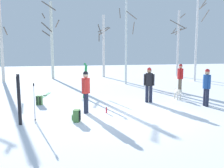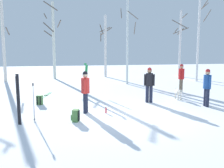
{
  "view_description": "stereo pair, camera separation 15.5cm",
  "coord_description": "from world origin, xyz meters",
  "px_view_note": "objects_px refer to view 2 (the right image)",
  "views": [
    {
      "loc": [
        -2.82,
        -9.45,
        2.6
      ],
      "look_at": [
        -0.45,
        1.73,
        1.0
      ],
      "focal_mm": 40.31,
      "sensor_mm": 36.0,
      "label": 1
    },
    {
      "loc": [
        -2.67,
        -9.48,
        2.6
      ],
      "look_at": [
        -0.45,
        1.73,
        1.0
      ],
      "focal_mm": 40.31,
      "sensor_mm": 36.0,
      "label": 2
    }
  ],
  "objects_px": {
    "ski_poles_0": "(34,101)",
    "backpack_2": "(40,100)",
    "birch_tree_1": "(3,40)",
    "birch_tree_4": "(128,38)",
    "person_2": "(85,89)",
    "birch_tree_5": "(199,36)",
    "water_bottle_0": "(106,110)",
    "birch_tree_2": "(53,39)",
    "backpack_1": "(76,116)",
    "person_0": "(149,83)",
    "birch_tree_3": "(105,45)",
    "dog": "(179,92)",
    "ski_pair_lying_0": "(46,95)",
    "person_3": "(181,76)",
    "birch_tree_6": "(180,42)",
    "ski_pair_planted_0": "(18,100)",
    "ski_pair_planted_1": "(86,81)",
    "person_1": "(207,85)"
  },
  "relations": [
    {
      "from": "ski_pair_planted_1",
      "to": "person_0",
      "type": "bearing_deg",
      "value": -30.36
    },
    {
      "from": "birch_tree_2",
      "to": "birch_tree_3",
      "type": "relative_size",
      "value": 1.16
    },
    {
      "from": "birch_tree_3",
      "to": "birch_tree_6",
      "type": "relative_size",
      "value": 0.92
    },
    {
      "from": "ski_poles_0",
      "to": "birch_tree_2",
      "type": "distance_m",
      "value": 13.62
    },
    {
      "from": "birch_tree_3",
      "to": "birch_tree_5",
      "type": "height_order",
      "value": "birch_tree_5"
    },
    {
      "from": "person_0",
      "to": "birch_tree_1",
      "type": "bearing_deg",
      "value": 131.61
    },
    {
      "from": "backpack_2",
      "to": "birch_tree_3",
      "type": "relative_size",
      "value": 0.08
    },
    {
      "from": "person_2",
      "to": "water_bottle_0",
      "type": "height_order",
      "value": "person_2"
    },
    {
      "from": "person_3",
      "to": "birch_tree_4",
      "type": "xyz_separation_m",
      "value": [
        -2.2,
        4.26,
        2.43
      ]
    },
    {
      "from": "ski_pair_lying_0",
      "to": "backpack_2",
      "type": "bearing_deg",
      "value": -93.44
    },
    {
      "from": "person_3",
      "to": "birch_tree_3",
      "type": "xyz_separation_m",
      "value": [
        -2.97,
        9.44,
        1.97
      ]
    },
    {
      "from": "birch_tree_4",
      "to": "birch_tree_5",
      "type": "xyz_separation_m",
      "value": [
        5.94,
        0.44,
        0.23
      ]
    },
    {
      "from": "person_2",
      "to": "backpack_1",
      "type": "distance_m",
      "value": 1.49
    },
    {
      "from": "birch_tree_3",
      "to": "birch_tree_4",
      "type": "distance_m",
      "value": 5.26
    },
    {
      "from": "person_1",
      "to": "water_bottle_0",
      "type": "height_order",
      "value": "person_1"
    },
    {
      "from": "water_bottle_0",
      "to": "birch_tree_6",
      "type": "height_order",
      "value": "birch_tree_6"
    },
    {
      "from": "ski_pair_planted_1",
      "to": "ski_poles_0",
      "type": "xyz_separation_m",
      "value": [
        -2.23,
        -4.01,
        -0.18
      ]
    },
    {
      "from": "birch_tree_4",
      "to": "birch_tree_5",
      "type": "relative_size",
      "value": 0.95
    },
    {
      "from": "person_3",
      "to": "backpack_2",
      "type": "height_order",
      "value": "person_3"
    },
    {
      "from": "person_3",
      "to": "backpack_2",
      "type": "distance_m",
      "value": 8.24
    },
    {
      "from": "ski_pair_lying_0",
      "to": "birch_tree_1",
      "type": "height_order",
      "value": "birch_tree_1"
    },
    {
      "from": "ski_pair_planted_1",
      "to": "backpack_1",
      "type": "distance_m",
      "value": 4.45
    },
    {
      "from": "water_bottle_0",
      "to": "birch_tree_2",
      "type": "relative_size",
      "value": 0.04
    },
    {
      "from": "ski_pair_planted_0",
      "to": "ski_pair_lying_0",
      "type": "xyz_separation_m",
      "value": [
        0.56,
        5.52,
        -0.87
      ]
    },
    {
      "from": "person_2",
      "to": "person_3",
      "type": "height_order",
      "value": "same"
    },
    {
      "from": "person_2",
      "to": "birch_tree_5",
      "type": "bearing_deg",
      "value": 40.62
    },
    {
      "from": "ski_poles_0",
      "to": "backpack_2",
      "type": "relative_size",
      "value": 3.18
    },
    {
      "from": "person_3",
      "to": "ski_poles_0",
      "type": "distance_m",
      "value": 9.19
    },
    {
      "from": "person_0",
      "to": "water_bottle_0",
      "type": "bearing_deg",
      "value": -145.94
    },
    {
      "from": "ski_pair_lying_0",
      "to": "birch_tree_4",
      "type": "height_order",
      "value": "birch_tree_4"
    },
    {
      "from": "person_3",
      "to": "ski_pair_planted_1",
      "type": "relative_size",
      "value": 0.92
    },
    {
      "from": "ski_pair_planted_0",
      "to": "birch_tree_6",
      "type": "relative_size",
      "value": 0.29
    },
    {
      "from": "person_0",
      "to": "person_2",
      "type": "relative_size",
      "value": 1.0
    },
    {
      "from": "person_3",
      "to": "birch_tree_4",
      "type": "distance_m",
      "value": 5.38
    },
    {
      "from": "birch_tree_1",
      "to": "birch_tree_3",
      "type": "height_order",
      "value": "birch_tree_1"
    },
    {
      "from": "birch_tree_5",
      "to": "water_bottle_0",
      "type": "bearing_deg",
      "value": -136.18
    },
    {
      "from": "birch_tree_5",
      "to": "birch_tree_3",
      "type": "bearing_deg",
      "value": 144.74
    },
    {
      "from": "ski_pair_planted_0",
      "to": "ski_pair_lying_0",
      "type": "relative_size",
      "value": 0.99
    },
    {
      "from": "ski_pair_planted_0",
      "to": "birch_tree_3",
      "type": "distance_m",
      "value": 15.47
    },
    {
      "from": "water_bottle_0",
      "to": "birch_tree_2",
      "type": "bearing_deg",
      "value": 100.68
    },
    {
      "from": "ski_pair_planted_0",
      "to": "birch_tree_4",
      "type": "height_order",
      "value": "birch_tree_4"
    },
    {
      "from": "person_0",
      "to": "backpack_1",
      "type": "bearing_deg",
      "value": -144.89
    },
    {
      "from": "person_0",
      "to": "dog",
      "type": "relative_size",
      "value": 1.91
    },
    {
      "from": "dog",
      "to": "ski_pair_lying_0",
      "type": "distance_m",
      "value": 7.26
    },
    {
      "from": "birch_tree_1",
      "to": "dog",
      "type": "bearing_deg",
      "value": -42.14
    },
    {
      "from": "birch_tree_1",
      "to": "birch_tree_4",
      "type": "bearing_deg",
      "value": -18.94
    },
    {
      "from": "birch_tree_4",
      "to": "water_bottle_0",
      "type": "bearing_deg",
      "value": -110.35
    },
    {
      "from": "ski_poles_0",
      "to": "dog",
      "type": "bearing_deg",
      "value": 20.97
    },
    {
      "from": "ski_pair_planted_0",
      "to": "ski_pair_planted_1",
      "type": "relative_size",
      "value": 0.95
    },
    {
      "from": "ski_pair_lying_0",
      "to": "birch_tree_1",
      "type": "bearing_deg",
      "value": 117.56
    }
  ]
}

